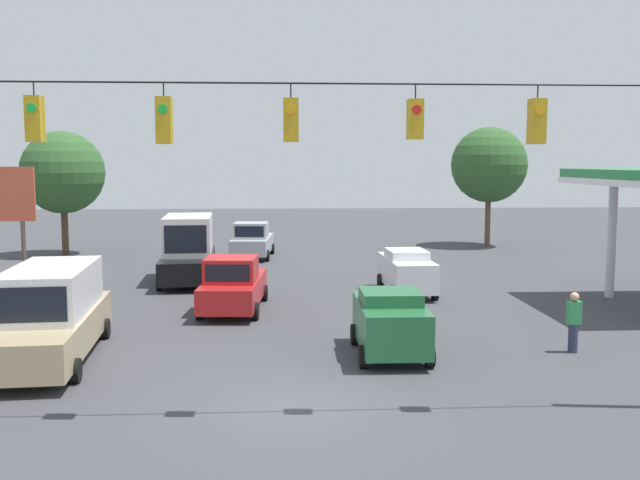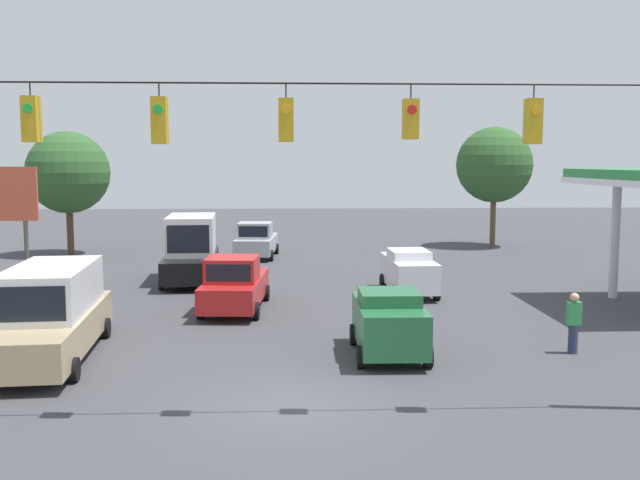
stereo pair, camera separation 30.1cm
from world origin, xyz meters
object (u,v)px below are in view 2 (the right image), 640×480
object	(u,v)px
tree_horizon_right	(494,165)
pickup_truck_red_withflow_mid	(235,285)
overhead_signal_span	(285,180)
box_truck_tan_parked_shoulder	(50,312)
box_truck_black_withflow_far	(191,249)
traffic_cone_nearest	(47,353)
traffic_cone_second	(83,325)
pedestrian	(574,323)
tree_horizon_left	(68,173)
sedan_white_oncoming_far	(409,271)
sedan_green_crossing_near	(389,322)
pickup_truck_silver_withflow_deep	(256,241)
traffic_cone_third	(106,307)

from	to	relation	value
tree_horizon_right	pickup_truck_red_withflow_mid	bearing A→B (deg)	51.83
overhead_signal_span	box_truck_tan_parked_shoulder	distance (m)	9.41
box_truck_black_withflow_far	traffic_cone_nearest	xyz separation A→B (m)	(2.24, 13.69, -1.25)
traffic_cone_second	overhead_signal_span	bearing A→B (deg)	130.10
pedestrian	traffic_cone_nearest	bearing A→B (deg)	1.11
tree_horizon_left	tree_horizon_right	xyz separation A→B (m)	(-26.91, -3.09, 0.44)
traffic_cone_second	tree_horizon_right	distance (m)	31.55
pickup_truck_red_withflow_mid	traffic_cone_nearest	world-z (taller)	pickup_truck_red_withflow_mid
box_truck_black_withflow_far	sedan_white_oncoming_far	xyz separation A→B (m)	(-9.73, 3.74, -0.53)
sedan_green_crossing_near	tree_horizon_right	bearing A→B (deg)	-112.00
sedan_white_oncoming_far	traffic_cone_second	bearing A→B (deg)	28.97
box_truck_tan_parked_shoulder	traffic_cone_nearest	size ratio (longest dim) A/B	13.28
pedestrian	sedan_white_oncoming_far	bearing A→B (deg)	-71.35
pickup_truck_silver_withflow_deep	traffic_cone_second	xyz separation A→B (m)	(4.87, 18.54, -0.70)
tree_horizon_left	pickup_truck_silver_withflow_deep	bearing A→B (deg)	170.63
overhead_signal_span	pedestrian	bearing A→B (deg)	-149.94
traffic_cone_nearest	tree_horizon_right	bearing A→B (deg)	-127.32
box_truck_black_withflow_far	sedan_green_crossing_near	size ratio (longest dim) A/B	1.70
box_truck_black_withflow_far	sedan_green_crossing_near	bearing A→B (deg)	119.26
sedan_white_oncoming_far	tree_horizon_left	distance (m)	23.36
box_truck_black_withflow_far	tree_horizon_right	bearing A→B (deg)	-144.17
pickup_truck_silver_withflow_deep	tree_horizon_right	bearing A→B (deg)	-162.31
box_truck_tan_parked_shoulder	tree_horizon_left	size ratio (longest dim) A/B	0.98
pedestrian	pickup_truck_silver_withflow_deep	bearing A→B (deg)	-64.51
tree_horizon_left	box_truck_black_withflow_far	bearing A→B (deg)	130.71
pickup_truck_red_withflow_mid	tree_horizon_left	distance (m)	20.66
sedan_green_crossing_near	sedan_white_oncoming_far	size ratio (longest dim) A/B	0.85
overhead_signal_span	pickup_truck_silver_withflow_deep	size ratio (longest dim) A/B	3.65
pickup_truck_red_withflow_mid	traffic_cone_third	size ratio (longest dim) A/B	10.15
tree_horizon_left	tree_horizon_right	bearing A→B (deg)	-173.46
box_truck_black_withflow_far	traffic_cone_third	distance (m)	7.68
pickup_truck_red_withflow_mid	overhead_signal_span	bearing A→B (deg)	99.84
traffic_cone_second	traffic_cone_third	distance (m)	3.07
traffic_cone_nearest	pedestrian	bearing A→B (deg)	-178.89
traffic_cone_third	pickup_truck_red_withflow_mid	bearing A→B (deg)	-174.60
traffic_cone_second	tree_horizon_left	distance (m)	21.93
box_truck_tan_parked_shoulder	pedestrian	world-z (taller)	box_truck_tan_parked_shoulder
overhead_signal_span	sedan_green_crossing_near	bearing A→B (deg)	-121.26
traffic_cone_second	pedestrian	world-z (taller)	pedestrian
traffic_cone_nearest	traffic_cone_second	distance (m)	3.37
overhead_signal_span	pedestrian	world-z (taller)	overhead_signal_span
box_truck_tan_parked_shoulder	sedan_white_oncoming_far	distance (m)	15.26
box_truck_tan_parked_shoulder	tree_horizon_right	xyz separation A→B (m)	(-20.53, -26.31, 4.10)
box_truck_black_withflow_far	sedan_green_crossing_near	xyz separation A→B (m)	(-7.50, 13.39, -0.52)
traffic_cone_third	pedestrian	distance (m)	16.40
sedan_white_oncoming_far	tree_horizon_right	xyz separation A→B (m)	(-8.51, -16.91, 4.43)
pickup_truck_silver_withflow_deep	traffic_cone_nearest	world-z (taller)	pickup_truck_silver_withflow_deep
tree_horizon_left	tree_horizon_right	distance (m)	27.09
pickup_truck_silver_withflow_deep	sedan_green_crossing_near	bearing A→B (deg)	102.58
traffic_cone_third	sedan_green_crossing_near	bearing A→B (deg)	147.71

